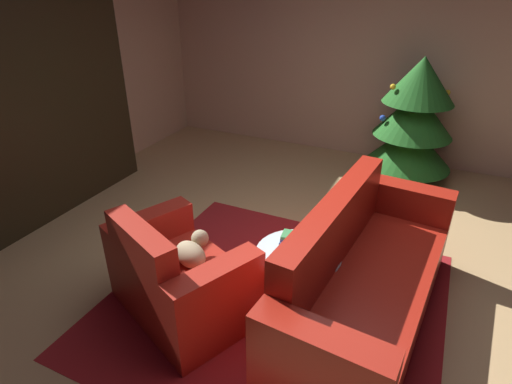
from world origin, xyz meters
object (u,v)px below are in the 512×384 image
bookshelf_unit (51,107)px  book_stack_on_table (294,241)px  armchair_red (178,279)px  bottle_on_table (323,241)px  coffee_table (298,258)px  couch_red (362,283)px  decorated_tree (414,119)px

bookshelf_unit → book_stack_on_table: bookshelf_unit is taller
armchair_red → bottle_on_table: size_ratio=4.75×
bookshelf_unit → coffee_table: bearing=-9.4°
bookshelf_unit → coffee_table: (2.89, -0.48, -0.67)m
armchair_red → book_stack_on_table: 0.90m
book_stack_on_table → bottle_on_table: bottle_on_table is taller
bookshelf_unit → book_stack_on_table: 2.92m
bookshelf_unit → couch_red: bearing=-7.8°
couch_red → bottle_on_table: size_ratio=8.12×
bookshelf_unit → coffee_table: bookshelf_unit is taller
couch_red → bottle_on_table: 0.40m
armchair_red → couch_red: bearing=21.8°
armchair_red → coffee_table: size_ratio=1.95×
book_stack_on_table → decorated_tree: size_ratio=0.15×
book_stack_on_table → armchair_red: bearing=-142.3°
bookshelf_unit → bottle_on_table: size_ratio=8.58×
decorated_tree → book_stack_on_table: bearing=-101.3°
coffee_table → book_stack_on_table: size_ratio=2.94×
coffee_table → decorated_tree: size_ratio=0.43×
couch_red → decorated_tree: 2.70m
book_stack_on_table → decorated_tree: bearing=78.7°
coffee_table → bottle_on_table: bottle_on_table is taller
book_stack_on_table → decorated_tree: 2.68m
armchair_red → decorated_tree: decorated_tree is taller
book_stack_on_table → couch_red: bearing=-4.5°
couch_red → book_stack_on_table: bearing=175.5°
bottle_on_table → book_stack_on_table: bearing=-175.6°
couch_red → coffee_table: bearing=-178.3°
bookshelf_unit → couch_red: 3.49m
armchair_red → book_stack_on_table: size_ratio=5.73×
couch_red → decorated_tree: decorated_tree is taller
bookshelf_unit → bottle_on_table: (3.05, -0.40, -0.52)m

